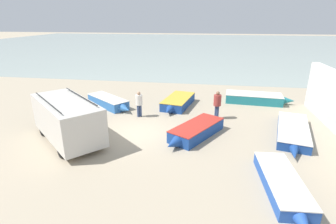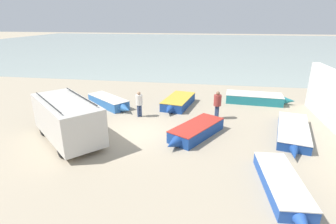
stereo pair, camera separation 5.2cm
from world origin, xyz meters
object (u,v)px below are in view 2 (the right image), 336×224
Objects in this scene: fishing_rowboat_2 at (293,132)px; fisherman_0 at (139,102)px; fishing_rowboat_3 at (282,185)px; fishing_rowboat_6 at (256,98)px; fishing_rowboat_4 at (178,102)px; fishing_rowboat_1 at (109,102)px; fisherman_1 at (217,102)px; parked_van at (67,119)px; fishing_rowboat_0 at (195,131)px.

fishing_rowboat_2 is 3.38× the size of fisherman_0.
fishing_rowboat_3 is 0.91× the size of fishing_rowboat_6.
fishing_rowboat_3 is at bearing 39.68° from fishing_rowboat_4.
fishing_rowboat_1 is 2.30× the size of fisherman_1.
fishing_rowboat_2 is 5.48m from fishing_rowboat_3.
fishing_rowboat_4 is (4.93, 6.45, -0.88)m from parked_van.
fishing_rowboat_3 is (-1.75, -5.19, 0.00)m from fishing_rowboat_2.
fishing_rowboat_2 is at bearing -126.31° from parked_van.
fisherman_1 is (-2.33, 7.17, 0.82)m from fishing_rowboat_3.
fishing_rowboat_6 reaches higher than fishing_rowboat_4.
fishing_rowboat_4 is at bearing -106.79° from fishing_rowboat_2.
fishing_rowboat_2 is 1.24× the size of fishing_rowboat_3.
fishing_rowboat_6 is (10.66, 8.28, -0.86)m from parked_van.
fisherman_0 is at bearing -82.66° from parked_van.
fishing_rowboat_6 is at bearing 20.03° from fisherman_1.
fishing_rowboat_0 is at bearing 28.33° from fishing_rowboat_4.
parked_van reaches higher than fishing_rowboat_2.
fishing_rowboat_0 reaches higher than fishing_rowboat_2.
fisherman_0 is (-9.03, 1.52, 0.76)m from fishing_rowboat_2.
fishing_rowboat_6 is (4.15, 6.81, 0.01)m from fishing_rowboat_0.
parked_van is 8.17m from fishing_rowboat_4.
fishing_rowboat_4 is at bearing -157.54° from fishing_rowboat_6.
fishing_rowboat_1 is at bearing 138.52° from fisherman_1.
fishing_rowboat_4 is 6.01m from fishing_rowboat_6.
fisherman_0 reaches higher than fishing_rowboat_4.
fishing_rowboat_0 is at bearing -116.58° from fishing_rowboat_6.
fishing_rowboat_0 is 0.74× the size of fishing_rowboat_2.
fishing_rowboat_2 is at bearing 157.60° from fishing_rowboat_3.
fishing_rowboat_2 is 1.13× the size of fishing_rowboat_6.
fishing_rowboat_2 is at bearing 70.35° from fishing_rowboat_4.
fishing_rowboat_6 reaches higher than fishing_rowboat_0.
fishing_rowboat_1 is at bearing -48.35° from parked_van.
fisherman_0 is at bearing -85.95° from fishing_rowboat_2.
fishing_rowboat_4 is at bearing 111.09° from fisherman_1.
fishing_rowboat_1 is at bearing 17.04° from fisherman_0.
fisherman_1 is at bearing 28.30° from fishing_rowboat_1.
fisherman_1 is (-4.08, 1.98, 0.83)m from fishing_rowboat_2.
parked_van is 3.06× the size of fisherman_0.
fisherman_0 is at bearing -146.62° from fishing_rowboat_6.
fishing_rowboat_1 reaches higher than fishing_rowboat_3.
fisherman_1 is at bearing -122.77° from fishing_rowboat_6.
fisherman_0 is at bearing -93.67° from fishing_rowboat_0.
fishing_rowboat_0 is 1.02× the size of fishing_rowboat_1.
fisherman_1 is at bearing -108.14° from parked_van.
parked_van is at bearing -137.38° from fishing_rowboat_6.
parked_van is 2.86× the size of fisherman_1.
parked_van is 0.90× the size of fishing_rowboat_2.
fishing_rowboat_0 is 5.49m from fishing_rowboat_3.
fishing_rowboat_1 is (0.03, 5.63, -0.87)m from parked_van.
fishing_rowboat_3 is at bearing -88.56° from fishing_rowboat_6.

